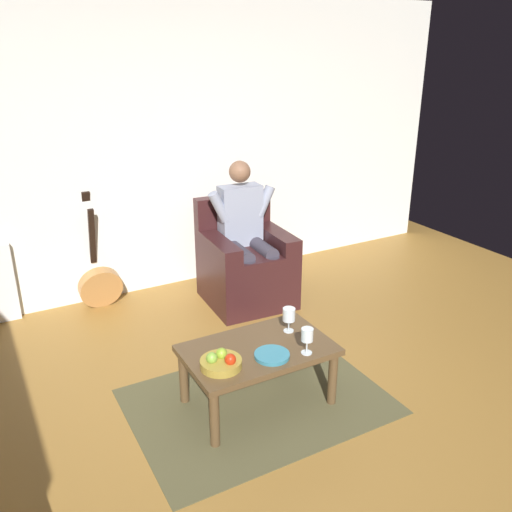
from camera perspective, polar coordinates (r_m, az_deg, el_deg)
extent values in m
plane|color=olive|center=(3.49, 7.96, -18.40)|extent=(7.02, 7.02, 0.00)
cube|color=white|center=(5.11, -9.58, 11.06)|extent=(6.25, 0.06, 2.66)
cube|color=brown|center=(3.74, 0.20, -15.04)|extent=(1.66, 1.20, 0.01)
cube|color=#36181A|center=(4.95, -0.95, -2.58)|extent=(0.76, 0.78, 0.42)
cube|color=#36181A|center=(4.80, -0.67, -0.02)|extent=(0.43, 0.64, 0.10)
cube|color=#36181A|center=(4.94, 1.95, 1.48)|extent=(0.21, 0.74, 0.24)
cube|color=#36181A|center=(4.73, -4.04, 0.48)|extent=(0.21, 0.74, 0.24)
cube|color=#36181A|center=(5.05, -2.45, 3.58)|extent=(0.73, 0.16, 0.52)
cube|color=#8F97AD|center=(4.86, -1.67, 4.29)|extent=(0.39, 0.20, 0.55)
sphere|color=brown|center=(4.76, -1.73, 8.87)|extent=(0.19, 0.19, 0.19)
cylinder|color=#3A3541|center=(4.81, 0.62, 0.84)|extent=(0.16, 0.43, 0.13)
cylinder|color=#3A3541|center=(4.74, 1.75, -3.06)|extent=(0.12, 0.12, 0.52)
cylinder|color=#8F97AD|center=(4.88, 0.91, 5.81)|extent=(0.21, 0.10, 0.29)
cylinder|color=#3A3541|center=(4.72, -1.84, 0.42)|extent=(0.16, 0.43, 0.13)
cylinder|color=#3A3541|center=(4.65, -0.74, -3.57)|extent=(0.12, 0.12, 0.52)
cylinder|color=#8F97AD|center=(4.70, -3.88, 5.18)|extent=(0.21, 0.10, 0.29)
cube|color=brown|center=(3.52, 0.21, -9.89)|extent=(0.95, 0.59, 0.04)
cylinder|color=brown|center=(3.66, 8.06, -12.65)|extent=(0.06, 0.06, 0.38)
cylinder|color=brown|center=(3.30, -4.39, -16.73)|extent=(0.06, 0.06, 0.38)
cylinder|color=brown|center=(3.99, 3.89, -9.30)|extent=(0.06, 0.06, 0.38)
cylinder|color=brown|center=(3.67, -7.63, -12.51)|extent=(0.06, 0.06, 0.38)
cylinder|color=#B87F44|center=(5.06, -16.05, -3.19)|extent=(0.38, 0.19, 0.39)
cylinder|color=black|center=(5.00, -15.93, -3.19)|extent=(0.11, 0.03, 0.10)
cube|color=black|center=(4.99, -16.88, 1.98)|extent=(0.05, 0.16, 0.54)
cube|color=black|center=(4.98, -17.49, 5.75)|extent=(0.07, 0.06, 0.14)
cylinder|color=silver|center=(3.46, 5.34, -10.10)|extent=(0.07, 0.07, 0.01)
cylinder|color=silver|center=(3.44, 5.37, -9.46)|extent=(0.01, 0.01, 0.08)
cylinder|color=silver|center=(3.40, 5.41, -8.24)|extent=(0.08, 0.08, 0.08)
cylinder|color=#590C19|center=(3.41, 5.40, -8.58)|extent=(0.07, 0.07, 0.03)
cylinder|color=silver|center=(3.70, 3.45, -7.85)|extent=(0.07, 0.07, 0.01)
cylinder|color=silver|center=(3.68, 3.46, -7.30)|extent=(0.01, 0.01, 0.08)
cylinder|color=silver|center=(3.64, 3.49, -6.16)|extent=(0.08, 0.08, 0.09)
cylinder|color=#590C19|center=(3.65, 3.48, -6.51)|extent=(0.07, 0.07, 0.04)
cylinder|color=#A28832|center=(3.31, -3.71, -11.22)|extent=(0.25, 0.25, 0.05)
sphere|color=#7AA93A|center=(3.28, -4.68, -10.66)|extent=(0.07, 0.07, 0.07)
sphere|color=red|center=(3.26, -2.72, -10.83)|extent=(0.07, 0.07, 0.07)
sphere|color=#87AA2C|center=(3.32, -3.65, -10.21)|extent=(0.07, 0.07, 0.07)
cylinder|color=teal|center=(3.41, 1.69, -10.40)|extent=(0.22, 0.22, 0.02)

